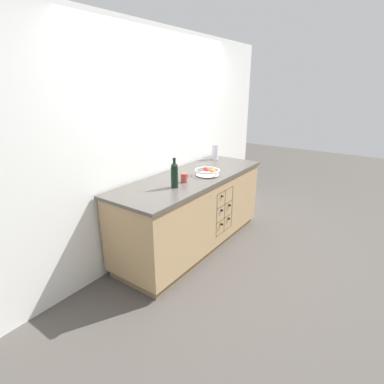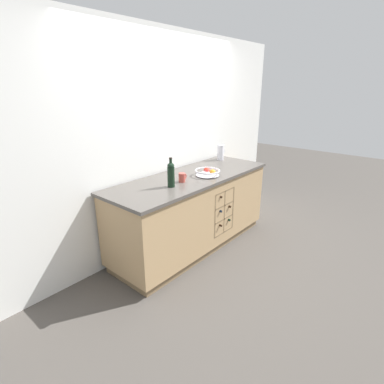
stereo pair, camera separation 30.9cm
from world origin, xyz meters
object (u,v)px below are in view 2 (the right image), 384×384
Objects in this scene: fruit_bowl at (208,172)px; white_pitcher at (221,152)px; ceramic_mug at (182,177)px; standing_wine_bottle at (171,174)px.

white_pitcher is at bearing 25.04° from fruit_bowl.
standing_wine_bottle is at bearing -172.13° from ceramic_mug.
standing_wine_bottle reaches higher than ceramic_mug.
ceramic_mug is at bearing 169.60° from fruit_bowl.
white_pitcher is 1.93× the size of ceramic_mug.
ceramic_mug is (-1.12, -0.28, -0.06)m from white_pitcher.
fruit_bowl is 0.96× the size of standing_wine_bottle.
ceramic_mug is at bearing 7.87° from standing_wine_bottle.
fruit_bowl is 1.38× the size of white_pitcher.
white_pitcher is at bearing 13.22° from standing_wine_bottle.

